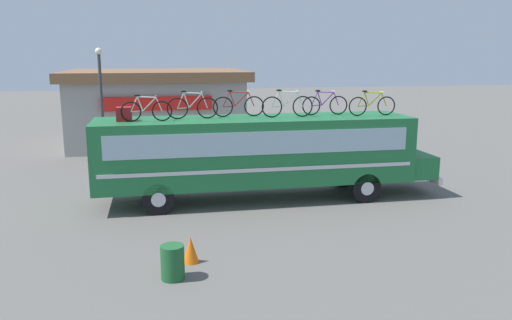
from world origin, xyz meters
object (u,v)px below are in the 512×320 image
Objects in this scene: rooftop_bicycle_2 at (192,107)px; trash_bin at (173,262)px; rooftop_bicycle_5 at (325,105)px; rooftop_bicycle_4 at (287,106)px; luggage_bag_1 at (124,114)px; rooftop_bicycle_6 at (372,105)px; traffic_cone at (191,250)px; street_lamp at (101,98)px; rooftop_bicycle_3 at (238,105)px; bus at (260,151)px; rooftop_bicycle_1 at (146,110)px.

trash_bin is (-0.98, -6.16, -2.89)m from rooftop_bicycle_2.
rooftop_bicycle_4 is at bearing -165.85° from rooftop_bicycle_5.
rooftop_bicycle_4 is (3.23, -0.16, 0.00)m from rooftop_bicycle_2.
rooftop_bicycle_6 is (8.50, -0.18, 0.15)m from luggage_bag_1.
traffic_cone is 12.79m from street_lamp.
rooftop_bicycle_2 reaches higher than trash_bin.
street_lamp is at bearing 101.30° from trash_bin.
luggage_bag_1 is at bearing -173.48° from rooftop_bicycle_3.
rooftop_bicycle_4 reaches higher than traffic_cone.
rooftop_bicycle_5 is (3.10, -0.09, -0.02)m from rooftop_bicycle_3.
rooftop_bicycle_3 is at bearing 178.26° from rooftop_bicycle_5.
bus is 9.16m from street_lamp.
rooftop_bicycle_3 reaches higher than rooftop_bicycle_1.
street_lamp reaches higher than rooftop_bicycle_5.
rooftop_bicycle_6 is at bearing -7.52° from rooftop_bicycle_3.
bus is at bearing 4.52° from rooftop_bicycle_1.
rooftop_bicycle_5 is at bearing -38.52° from street_lamp.
rooftop_bicycle_2 is at bearing -177.45° from rooftop_bicycle_5.
bus is 4.11m from rooftop_bicycle_1.
rooftop_bicycle_6 reaches higher than trash_bin.
rooftop_bicycle_4 is 0.34× the size of street_lamp.
street_lamp is (-3.06, 12.10, 2.78)m from traffic_cone.
rooftop_bicycle_1 is at bearing -174.35° from rooftop_bicycle_5.
luggage_bag_1 is 5.46m from rooftop_bicycle_4.
rooftop_bicycle_2 is at bearing -169.33° from rooftop_bicycle_3.
rooftop_bicycle_5 is at bearing 2.55° from rooftop_bicycle_2.
luggage_bag_1 is at bearing -176.53° from rooftop_bicycle_2.
rooftop_bicycle_4 is (4.74, 0.24, 0.03)m from rooftop_bicycle_1.
bus is 7.30× the size of rooftop_bicycle_1.
rooftop_bicycle_6 is at bearing -35.85° from street_lamp.
rooftop_bicycle_3 reaches higher than rooftop_bicycle_6.
street_lamp is at bearing 130.36° from bus.
rooftop_bicycle_5 is 9.01m from trash_bin.
rooftop_bicycle_3 is 7.54m from trash_bin.
rooftop_bicycle_5 reaches higher than rooftop_bicycle_1.
rooftop_bicycle_5 reaches higher than trash_bin.
street_lamp is at bearing 100.98° from luggage_bag_1.
street_lamp is (-5.87, 6.90, 1.38)m from bus.
rooftop_bicycle_1 is at bearing 95.21° from trash_bin.
trash_bin is at bearing -118.57° from traffic_cone.
rooftop_bicycle_6 is 12.14m from street_lamp.
luggage_bag_1 is at bearing -79.02° from street_lamp.
rooftop_bicycle_1 is 2.05× the size of trash_bin.
luggage_bag_1 is at bearing 101.66° from trash_bin.
rooftop_bicycle_2 is 0.95× the size of rooftop_bicycle_3.
trash_bin is (-7.25, -5.85, -2.87)m from rooftop_bicycle_6.
rooftop_bicycle_3 is at bearing 6.52° from luggage_bag_1.
rooftop_bicycle_2 is (1.50, 0.41, 0.03)m from rooftop_bicycle_1.
rooftop_bicycle_1 is 0.95× the size of rooftop_bicycle_2.
street_lamp reaches higher than trash_bin.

